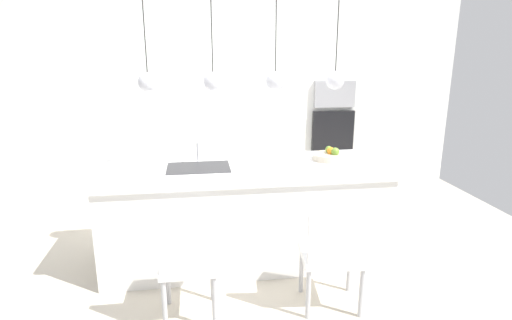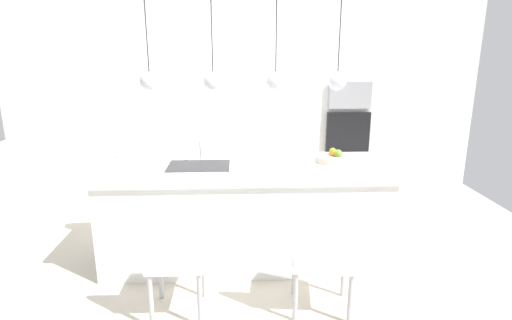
{
  "view_description": "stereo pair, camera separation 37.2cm",
  "coord_description": "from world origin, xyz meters",
  "px_view_note": "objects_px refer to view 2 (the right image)",
  "views": [
    {
      "loc": [
        -0.43,
        -3.56,
        1.94
      ],
      "look_at": [
        0.1,
        0.0,
        0.97
      ],
      "focal_mm": 28.76,
      "sensor_mm": 36.0,
      "label": 1
    },
    {
      "loc": [
        -0.06,
        -3.6,
        1.94
      ],
      "look_at": [
        0.1,
        0.0,
        0.97
      ],
      "focal_mm": 28.76,
      "sensor_mm": 36.0,
      "label": 2
    }
  ],
  "objects_px": {
    "chair_near": "(176,256)",
    "chair_middle": "(323,256)",
    "microwave": "(350,95)",
    "oven": "(348,134)",
    "fruit_bowl": "(332,158)"
  },
  "relations": [
    {
      "from": "microwave",
      "to": "chair_near",
      "type": "xyz_separation_m",
      "value": [
        -1.88,
        -2.48,
        -0.89
      ]
    },
    {
      "from": "chair_near",
      "to": "chair_middle",
      "type": "height_order",
      "value": "chair_near"
    },
    {
      "from": "fruit_bowl",
      "to": "chair_middle",
      "type": "xyz_separation_m",
      "value": [
        -0.27,
        -0.98,
        -0.49
      ]
    },
    {
      "from": "fruit_bowl",
      "to": "oven",
      "type": "bearing_deg",
      "value": 69.91
    },
    {
      "from": "oven",
      "to": "chair_near",
      "type": "height_order",
      "value": "oven"
    },
    {
      "from": "microwave",
      "to": "chair_near",
      "type": "bearing_deg",
      "value": -127.23
    },
    {
      "from": "fruit_bowl",
      "to": "chair_middle",
      "type": "relative_size",
      "value": 0.36
    },
    {
      "from": "microwave",
      "to": "chair_middle",
      "type": "distance_m",
      "value": 2.76
    },
    {
      "from": "chair_middle",
      "to": "chair_near",
      "type": "bearing_deg",
      "value": -179.83
    },
    {
      "from": "oven",
      "to": "fruit_bowl",
      "type": "bearing_deg",
      "value": -110.09
    },
    {
      "from": "fruit_bowl",
      "to": "chair_near",
      "type": "distance_m",
      "value": 1.73
    },
    {
      "from": "fruit_bowl",
      "to": "chair_near",
      "type": "relative_size",
      "value": 0.34
    },
    {
      "from": "microwave",
      "to": "oven",
      "type": "bearing_deg",
      "value": 0.0
    },
    {
      "from": "oven",
      "to": "chair_middle",
      "type": "relative_size",
      "value": 0.68
    },
    {
      "from": "fruit_bowl",
      "to": "chair_middle",
      "type": "distance_m",
      "value": 1.13
    }
  ]
}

